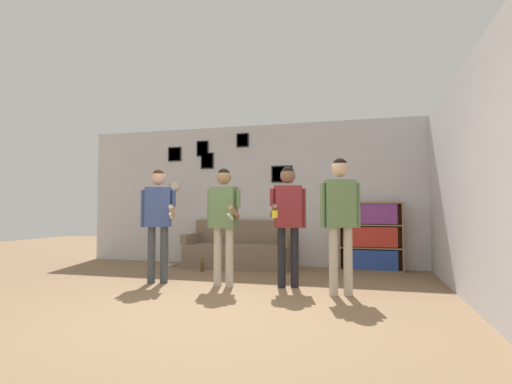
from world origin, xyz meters
TOP-DOWN VIEW (x-y plane):
  - ground_plane at (0.00, 0.00)m, footprint 20.00×20.00m
  - wall_back at (-0.01, 3.72)m, footprint 7.89×0.08m
  - wall_right at (2.78, 1.85)m, footprint 0.06×6.09m
  - couch at (-0.60, 3.30)m, footprint 1.97×0.80m
  - bookshelf at (1.74, 3.50)m, footprint 1.07×0.30m
  - floor_lamp at (-1.93, 3.09)m, footprint 0.40×0.43m
  - person_player_foreground_left at (-1.24, 1.46)m, footprint 0.57×0.41m
  - person_player_foreground_center at (-0.25, 1.49)m, footprint 0.50×0.47m
  - person_watcher_holding_cup at (0.63, 1.64)m, footprint 0.47×0.52m
  - person_spectator_near_bookshelf at (1.36, 1.32)m, footprint 0.48×0.29m
  - bottle_on_floor at (-1.04, 2.63)m, footprint 0.07×0.07m

SIDE VIEW (x-z plane):
  - ground_plane at x=0.00m, z-range 0.00..0.00m
  - bottle_on_floor at x=-1.04m, z-range -0.03..0.20m
  - couch at x=-0.60m, z-range -0.14..0.71m
  - bookshelf at x=1.74m, z-range 0.00..1.18m
  - person_player_foreground_center at x=-0.25m, z-range 0.18..1.81m
  - person_player_foreground_left at x=-1.24m, z-range 0.18..1.83m
  - person_watcher_holding_cup at x=0.63m, z-range 0.19..1.83m
  - person_spectator_near_bookshelf at x=1.36m, z-range 0.20..1.90m
  - floor_lamp at x=-1.93m, z-range 0.42..2.01m
  - wall_right at x=2.78m, z-range 0.00..2.70m
  - wall_back at x=-0.01m, z-range 0.01..2.71m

